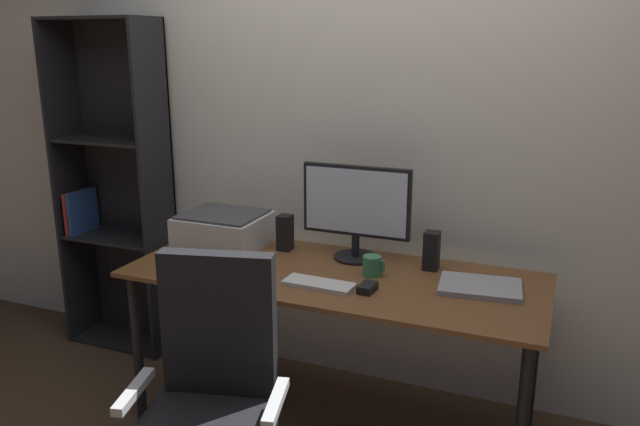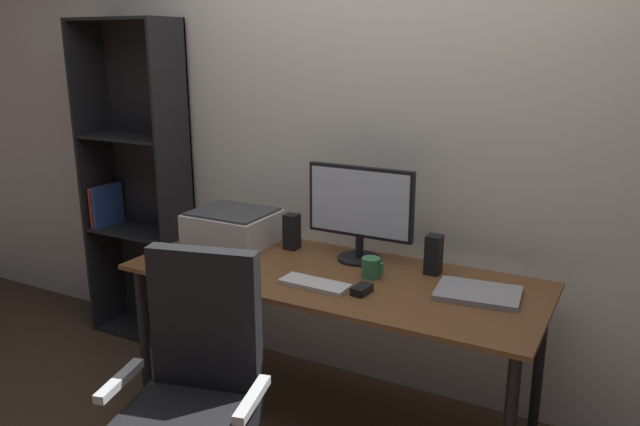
{
  "view_description": "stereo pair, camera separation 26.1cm",
  "coord_description": "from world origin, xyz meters",
  "px_view_note": "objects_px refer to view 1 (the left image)",
  "views": [
    {
      "loc": [
        0.9,
        -2.34,
        1.7
      ],
      "look_at": [
        -0.06,
        -0.0,
        1.0
      ],
      "focal_mm": 35.01,
      "sensor_mm": 36.0,
      "label": 1
    },
    {
      "loc": [
        1.14,
        -2.23,
        1.7
      ],
      "look_at": [
        -0.06,
        -0.0,
        1.0
      ],
      "focal_mm": 35.01,
      "sensor_mm": 36.0,
      "label": 2
    }
  ],
  "objects_px": {
    "mouse": "(367,288)",
    "speaker_left": "(285,233)",
    "keyboard": "(318,284)",
    "laptop": "(480,287)",
    "speaker_right": "(431,251)",
    "monitor": "(356,207)",
    "office_chair": "(211,419)",
    "printer": "(223,229)",
    "desk": "(333,290)",
    "bookshelf": "(117,189)",
    "coffee_mug": "(372,266)"
  },
  "relations": [
    {
      "from": "mouse",
      "to": "speaker_left",
      "type": "height_order",
      "value": "speaker_left"
    },
    {
      "from": "keyboard",
      "to": "laptop",
      "type": "height_order",
      "value": "laptop"
    },
    {
      "from": "speaker_left",
      "to": "speaker_right",
      "type": "bearing_deg",
      "value": 0.0
    },
    {
      "from": "monitor",
      "to": "office_chair",
      "type": "distance_m",
      "value": 1.12
    },
    {
      "from": "mouse",
      "to": "laptop",
      "type": "bearing_deg",
      "value": 29.78
    },
    {
      "from": "monitor",
      "to": "printer",
      "type": "xyz_separation_m",
      "value": [
        -0.66,
        -0.06,
        -0.17
      ]
    },
    {
      "from": "laptop",
      "to": "office_chair",
      "type": "distance_m",
      "value": 1.15
    },
    {
      "from": "desk",
      "to": "speaker_left",
      "type": "xyz_separation_m",
      "value": [
        -0.33,
        0.21,
        0.16
      ]
    },
    {
      "from": "keyboard",
      "to": "speaker_right",
      "type": "relative_size",
      "value": 1.71
    },
    {
      "from": "printer",
      "to": "bookshelf",
      "type": "xyz_separation_m",
      "value": [
        -0.8,
        0.2,
        0.08
      ]
    },
    {
      "from": "desk",
      "to": "speaker_left",
      "type": "distance_m",
      "value": 0.42
    },
    {
      "from": "monitor",
      "to": "printer",
      "type": "relative_size",
      "value": 1.25
    },
    {
      "from": "printer",
      "to": "coffee_mug",
      "type": "bearing_deg",
      "value": -8.39
    },
    {
      "from": "monitor",
      "to": "speaker_right",
      "type": "height_order",
      "value": "monitor"
    },
    {
      "from": "printer",
      "to": "mouse",
      "type": "bearing_deg",
      "value": -19.52
    },
    {
      "from": "keyboard",
      "to": "laptop",
      "type": "relative_size",
      "value": 0.91
    },
    {
      "from": "monitor",
      "to": "laptop",
      "type": "bearing_deg",
      "value": -15.27
    },
    {
      "from": "laptop",
      "to": "bookshelf",
      "type": "xyz_separation_m",
      "value": [
        -2.04,
        0.3,
        0.15
      ]
    },
    {
      "from": "laptop",
      "to": "bookshelf",
      "type": "relative_size",
      "value": 0.18
    },
    {
      "from": "coffee_mug",
      "to": "speaker_right",
      "type": "xyz_separation_m",
      "value": [
        0.21,
        0.17,
        0.04
      ]
    },
    {
      "from": "laptop",
      "to": "bookshelf",
      "type": "height_order",
      "value": "bookshelf"
    },
    {
      "from": "office_chair",
      "to": "bookshelf",
      "type": "bearing_deg",
      "value": 124.56
    },
    {
      "from": "monitor",
      "to": "printer",
      "type": "height_order",
      "value": "monitor"
    },
    {
      "from": "laptop",
      "to": "speaker_left",
      "type": "bearing_deg",
      "value": 164.38
    },
    {
      "from": "keyboard",
      "to": "speaker_right",
      "type": "distance_m",
      "value": 0.53
    },
    {
      "from": "coffee_mug",
      "to": "printer",
      "type": "relative_size",
      "value": 0.24
    },
    {
      "from": "speaker_left",
      "to": "keyboard",
      "type": "bearing_deg",
      "value": -48.63
    },
    {
      "from": "office_chair",
      "to": "speaker_left",
      "type": "bearing_deg",
      "value": 85.92
    },
    {
      "from": "desk",
      "to": "speaker_right",
      "type": "bearing_deg",
      "value": 28.88
    },
    {
      "from": "laptop",
      "to": "printer",
      "type": "bearing_deg",
      "value": 168.92
    },
    {
      "from": "speaker_right",
      "to": "office_chair",
      "type": "relative_size",
      "value": 0.17
    },
    {
      "from": "laptop",
      "to": "printer",
      "type": "distance_m",
      "value": 1.25
    },
    {
      "from": "keyboard",
      "to": "coffee_mug",
      "type": "xyz_separation_m",
      "value": [
        0.16,
        0.2,
        0.03
      ]
    },
    {
      "from": "mouse",
      "to": "bookshelf",
      "type": "bearing_deg",
      "value": 167.71
    },
    {
      "from": "monitor",
      "to": "keyboard",
      "type": "bearing_deg",
      "value": -94.28
    },
    {
      "from": "keyboard",
      "to": "mouse",
      "type": "xyz_separation_m",
      "value": [
        0.2,
        0.02,
        0.01
      ]
    },
    {
      "from": "desk",
      "to": "speaker_left",
      "type": "relative_size",
      "value": 10.46
    },
    {
      "from": "laptop",
      "to": "office_chair",
      "type": "bearing_deg",
      "value": -139.23
    },
    {
      "from": "monitor",
      "to": "office_chair",
      "type": "relative_size",
      "value": 0.49
    },
    {
      "from": "desk",
      "to": "bookshelf",
      "type": "distance_m",
      "value": 1.5
    },
    {
      "from": "mouse",
      "to": "laptop",
      "type": "relative_size",
      "value": 0.3
    },
    {
      "from": "desk",
      "to": "laptop",
      "type": "height_order",
      "value": "laptop"
    },
    {
      "from": "desk",
      "to": "mouse",
      "type": "relative_size",
      "value": 18.52
    },
    {
      "from": "desk",
      "to": "coffee_mug",
      "type": "xyz_separation_m",
      "value": [
        0.16,
        0.04,
        0.12
      ]
    },
    {
      "from": "speaker_left",
      "to": "monitor",
      "type": "bearing_deg",
      "value": 1.3
    },
    {
      "from": "coffee_mug",
      "to": "keyboard",
      "type": "bearing_deg",
      "value": -129.48
    },
    {
      "from": "desk",
      "to": "monitor",
      "type": "distance_m",
      "value": 0.39
    },
    {
      "from": "coffee_mug",
      "to": "speaker_left",
      "type": "xyz_separation_m",
      "value": [
        -0.49,
        0.17,
        0.04
      ]
    },
    {
      "from": "monitor",
      "to": "laptop",
      "type": "xyz_separation_m",
      "value": [
        0.58,
        -0.16,
        -0.23
      ]
    },
    {
      "from": "printer",
      "to": "office_chair",
      "type": "relative_size",
      "value": 0.4
    }
  ]
}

